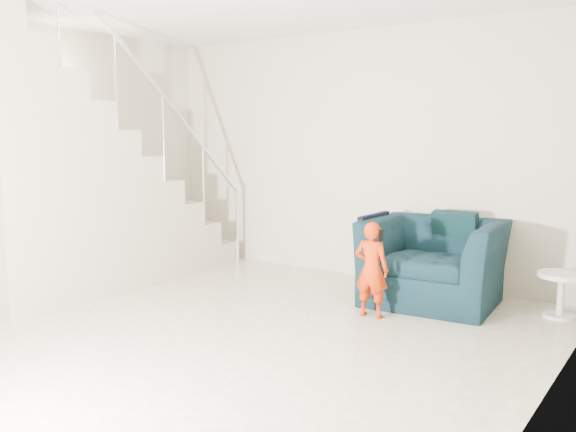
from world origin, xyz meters
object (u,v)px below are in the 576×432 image
(toddler, at_px, (371,269))
(side_table, at_px, (561,288))
(armchair, at_px, (433,262))
(staircase, at_px, (75,198))

(toddler, bearing_deg, side_table, -150.96)
(armchair, height_order, toddler, toddler)
(side_table, bearing_deg, armchair, -171.36)
(staircase, bearing_deg, toddler, 16.35)
(armchair, bearing_deg, staircase, -157.73)
(side_table, bearing_deg, toddler, -146.53)
(toddler, height_order, staircase, staircase)
(toddler, bearing_deg, armchair, -114.87)
(armchair, relative_size, staircase, 0.33)
(armchair, bearing_deg, toddler, -114.76)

